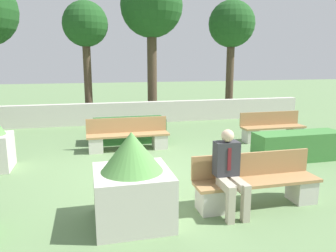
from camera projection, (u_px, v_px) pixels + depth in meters
The scene contains 12 objects.
ground_plane at pixel (156, 173), 6.94m from camera, with size 60.00×60.00×0.00m, color #607F51.
perimeter_wall at pixel (125, 113), 12.40m from camera, with size 14.51×0.30×0.80m.
bench_front at pixel (256, 185), 5.35m from camera, with size 2.11×0.49×0.84m.
bench_left_side at pixel (272, 130), 9.71m from camera, with size 1.93×0.49×0.84m.
bench_right_side at pixel (128, 137), 8.69m from camera, with size 2.16×0.49×0.84m.
person_seated_man at pixel (229, 169), 5.00m from camera, with size 0.38×0.64×1.31m.
hedge_block_near_left at pixel (298, 146), 7.80m from camera, with size 2.13×0.65×0.67m.
hedge_block_mid_left at pixel (130, 130), 9.56m from camera, with size 2.04×0.79×0.69m.
planter_corner_right at pixel (132, 182), 4.73m from camera, with size 1.09×1.09×1.36m.
tree_center_left at pixel (85, 27), 12.32m from camera, with size 1.70×1.70×4.55m.
tree_center_right at pixel (152, 8), 13.11m from camera, with size 2.51×2.51×5.76m.
tree_rightmost at pixel (232, 26), 14.15m from camera, with size 2.00×2.00×4.91m.
Camera 1 is at (-1.34, -6.47, 2.33)m, focal length 35.00 mm.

